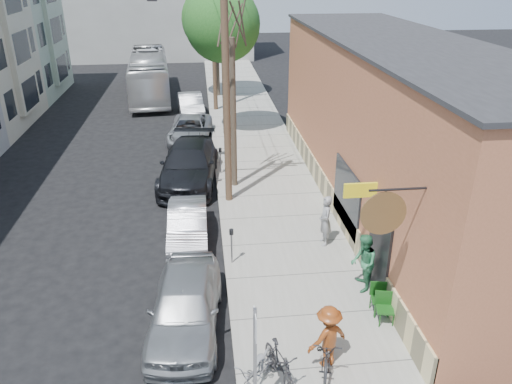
{
  "coord_description": "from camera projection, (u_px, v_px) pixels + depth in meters",
  "views": [
    {
      "loc": [
        1.48,
        -13.05,
        9.19
      ],
      "look_at": [
        3.33,
        3.45,
        1.5
      ],
      "focal_mm": 35.0,
      "sensor_mm": 36.0,
      "label": 1
    }
  ],
  "objects": [
    {
      "name": "ground",
      "position": [
        162.0,
        287.0,
        15.48
      ],
      "size": [
        120.0,
        120.0,
        0.0
      ],
      "primitive_type": "plane",
      "color": "black"
    },
    {
      "name": "sidewalk",
      "position": [
        257.0,
        155.0,
        25.8
      ],
      "size": [
        4.5,
        58.0,
        0.15
      ],
      "primitive_type": "cube",
      "color": "#97968C",
      "rests_on": "ground"
    },
    {
      "name": "cafe_building",
      "position": [
        395.0,
        127.0,
        19.51
      ],
      "size": [
        6.6,
        20.2,
        6.61
      ],
      "color": "#B46642",
      "rests_on": "ground"
    },
    {
      "name": "sign_post",
      "position": [
        255.0,
        352.0,
        10.33
      ],
      "size": [
        0.07,
        0.45,
        2.8
      ],
      "color": "slate",
      "rests_on": "sidewalk"
    },
    {
      "name": "parking_meter_near",
      "position": [
        232.0,
        240.0,
        16.14
      ],
      "size": [
        0.14,
        0.14,
        1.24
      ],
      "color": "slate",
      "rests_on": "sidewalk"
    },
    {
      "name": "parking_meter_far",
      "position": [
        220.0,
        156.0,
        23.1
      ],
      "size": [
        0.14,
        0.14,
        1.24
      ],
      "color": "slate",
      "rests_on": "sidewalk"
    },
    {
      "name": "utility_pole_near",
      "position": [
        224.0,
        73.0,
        18.64
      ],
      "size": [
        3.57,
        0.28,
        10.0
      ],
      "color": "#503A28",
      "rests_on": "sidewalk"
    },
    {
      "name": "utility_pole_far",
      "position": [
        213.0,
        29.0,
        31.43
      ],
      "size": [
        1.8,
        0.28,
        10.0
      ],
      "color": "#503A28",
      "rests_on": "sidewalk"
    },
    {
      "name": "tree_bare",
      "position": [
        233.0,
        116.0,
        20.89
      ],
      "size": [
        0.24,
        0.24,
        6.34
      ],
      "color": "#44392C",
      "rests_on": "sidewalk"
    },
    {
      "name": "tree_leafy_mid",
      "position": [
        223.0,
        25.0,
        26.37
      ],
      "size": [
        4.01,
        4.01,
        8.03
      ],
      "color": "#44392C",
      "rests_on": "sidewalk"
    },
    {
      "name": "tree_leafy_far",
      "position": [
        216.0,
        19.0,
        34.87
      ],
      "size": [
        4.83,
        4.83,
        7.79
      ],
      "color": "#44392C",
      "rests_on": "sidewalk"
    },
    {
      "name": "patio_chair_a",
      "position": [
        380.0,
        299.0,
        13.97
      ],
      "size": [
        0.58,
        0.58,
        0.88
      ],
      "primitive_type": null,
      "rotation": [
        0.0,
        0.0,
        -0.19
      ],
      "color": "#144713",
      "rests_on": "sidewalk"
    },
    {
      "name": "patio_chair_b",
      "position": [
        385.0,
        309.0,
        13.58
      ],
      "size": [
        0.6,
        0.6,
        0.88
      ],
      "primitive_type": null,
      "rotation": [
        0.0,
        0.0,
        -0.22
      ],
      "color": "#144713",
      "rests_on": "sidewalk"
    },
    {
      "name": "patron_grey",
      "position": [
        325.0,
        221.0,
        17.21
      ],
      "size": [
        0.45,
        0.67,
        1.82
      ],
      "primitive_type": "imported",
      "rotation": [
        0.0,
        0.0,
        -1.59
      ],
      "color": "gray",
      "rests_on": "sidewalk"
    },
    {
      "name": "patron_green",
      "position": [
        363.0,
        263.0,
        14.79
      ],
      "size": [
        0.81,
        0.98,
        1.82
      ],
      "primitive_type": "imported",
      "rotation": [
        0.0,
        0.0,
        -1.72
      ],
      "color": "#327D50",
      "rests_on": "sidewalk"
    },
    {
      "name": "cyclist",
      "position": [
        328.0,
        337.0,
        11.99
      ],
      "size": [
        1.24,
        1.0,
        1.68
      ],
      "primitive_type": "imported",
      "rotation": [
        0.0,
        0.0,
        3.54
      ],
      "color": "brown",
      "rests_on": "sidewalk"
    },
    {
      "name": "cyclist_bike",
      "position": [
        327.0,
        348.0,
        12.13
      ],
      "size": [
        1.14,
        2.02,
        1.0
      ],
      "primitive_type": "imported",
      "rotation": [
        0.0,
        0.0,
        -0.26
      ],
      "color": "black",
      "rests_on": "sidewalk"
    },
    {
      "name": "parked_bike_a",
      "position": [
        280.0,
        365.0,
        11.59
      ],
      "size": [
        0.94,
        1.79,
        1.04
      ],
      "primitive_type": "imported",
      "rotation": [
        0.0,
        0.0,
        0.28
      ],
      "color": "black",
      "rests_on": "sidewalk"
    },
    {
      "name": "parked_bike_b",
      "position": [
        257.0,
        372.0,
        11.43
      ],
      "size": [
        1.48,
        1.92,
        0.97
      ],
      "primitive_type": "imported",
      "rotation": [
        0.0,
        0.0,
        -0.53
      ],
      "color": "slate",
      "rests_on": "sidewalk"
    },
    {
      "name": "car_0",
      "position": [
        185.0,
        305.0,
        13.42
      ],
      "size": [
        2.22,
        4.7,
        1.55
      ],
      "primitive_type": "imported",
      "rotation": [
        0.0,
        0.0,
        -0.09
      ],
      "color": "#9B9EA2",
      "rests_on": "ground"
    },
    {
      "name": "car_1",
      "position": [
        188.0,
        225.0,
        17.75
      ],
      "size": [
        1.37,
        3.93,
        1.29
      ],
      "primitive_type": "imported",
      "rotation": [
        0.0,
        0.0,
        -0.0
      ],
      "color": "#A7A8AF",
      "rests_on": "ground"
    },
    {
      "name": "car_2",
      "position": [
        189.0,
        164.0,
        22.55
      ],
      "size": [
        2.98,
        6.11,
        1.71
      ],
      "primitive_type": "imported",
      "rotation": [
        0.0,
        0.0,
        -0.1
      ],
      "color": "black",
      "rests_on": "ground"
    },
    {
      "name": "car_3",
      "position": [
        190.0,
        129.0,
        27.88
      ],
      "size": [
        2.67,
        4.95,
        1.32
      ],
      "primitive_type": "imported",
      "rotation": [
        0.0,
        0.0,
        -0.1
      ],
      "color": "#95989C",
      "rests_on": "ground"
    },
    {
      "name": "car_4",
      "position": [
        191.0,
        105.0,
        32.39
      ],
      "size": [
        1.88,
        4.41,
        1.41
      ],
      "primitive_type": "imported",
      "rotation": [
        0.0,
        0.0,
        0.09
      ],
      "color": "gray",
      "rests_on": "ground"
    },
    {
      "name": "bus",
      "position": [
        149.0,
        75.0,
        36.73
      ],
      "size": [
        3.54,
        11.54,
        3.17
      ],
      "primitive_type": "imported",
      "rotation": [
        0.0,
        0.0,
        0.08
      ],
      "color": "silver",
      "rests_on": "ground"
    }
  ]
}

